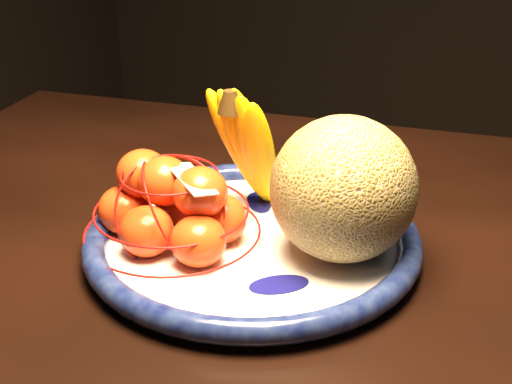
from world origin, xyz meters
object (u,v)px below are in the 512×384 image
at_px(banana_bunch, 250,143).
at_px(mandarin_bag, 172,207).
at_px(dining_table, 467,369).
at_px(fruit_bowl, 252,240).
at_px(cantaloupe, 343,189).

bearing_deg(banana_bunch, mandarin_bag, -93.90).
relative_size(dining_table, fruit_bowl, 4.58).
xyz_separation_m(dining_table, cantaloupe, (-0.15, 0.01, 0.18)).
bearing_deg(fruit_bowl, mandarin_bag, -156.02).
xyz_separation_m(cantaloupe, banana_bunch, (-0.13, 0.06, 0.01)).
distance_m(banana_bunch, mandarin_bag, 0.12).
bearing_deg(cantaloupe, mandarin_bag, -164.88).
height_order(cantaloupe, mandarin_bag, cantaloupe).
distance_m(dining_table, banana_bunch, 0.34).
bearing_deg(mandarin_bag, banana_bunch, 65.84).
bearing_deg(fruit_bowl, banana_bunch, 115.95).
distance_m(fruit_bowl, banana_bunch, 0.12).
xyz_separation_m(fruit_bowl, banana_bunch, (-0.03, 0.07, 0.09)).
bearing_deg(banana_bunch, fruit_bowl, -43.80).
height_order(dining_table, cantaloupe, cantaloupe).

